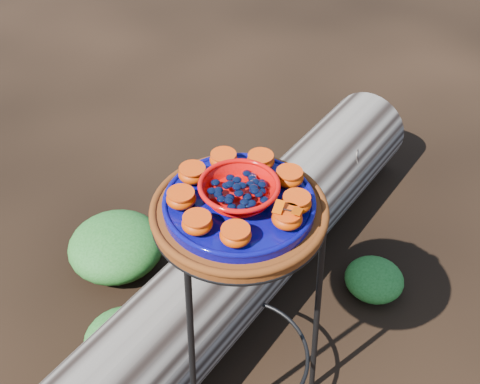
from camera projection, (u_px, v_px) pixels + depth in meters
name	position (u px, v px, depth m)	size (l,w,h in m)	color
ground	(239.00, 383.00, 1.84)	(60.00, 60.00, 0.00)	black
plant_stand	(239.00, 312.00, 1.61)	(0.44, 0.44, 0.70)	black
terracotta_saucer	(239.00, 213.00, 1.37)	(0.40, 0.40, 0.03)	#5D240C
cobalt_plate	(239.00, 204.00, 1.35)	(0.34, 0.34, 0.02)	#000040
red_bowl	(239.00, 192.00, 1.33)	(0.17, 0.17, 0.05)	red
glass_gems	(239.00, 180.00, 1.31)	(0.13, 0.13, 0.02)	black
orange_half_0	(287.00, 218.00, 1.27)	(0.07, 0.07, 0.04)	#B02301
orange_half_1	(296.00, 203.00, 1.31)	(0.07, 0.07, 0.04)	#B02301
orange_half_2	(289.00, 177.00, 1.38)	(0.07, 0.07, 0.04)	#B02301
orange_half_3	(261.00, 161.00, 1.42)	(0.07, 0.07, 0.04)	#B02301
orange_half_4	(224.00, 160.00, 1.43)	(0.07, 0.07, 0.04)	#B02301
orange_half_5	(193.00, 174.00, 1.39)	(0.07, 0.07, 0.04)	#B02301
orange_half_6	(181.00, 199.00, 1.32)	(0.07, 0.07, 0.04)	#B02301
orange_half_7	(197.00, 223.00, 1.26)	(0.07, 0.07, 0.04)	#B02301
orange_half_8	(236.00, 235.00, 1.24)	(0.07, 0.07, 0.04)	#B02301
butterfly	(288.00, 210.00, 1.26)	(0.07, 0.05, 0.01)	#D24300
driftwood_log	(258.00, 242.00, 2.07)	(1.71, 0.45, 0.32)	black
foliage_left	(123.00, 339.00, 1.89)	(0.25, 0.25, 0.12)	#185116
foliage_right	(374.00, 279.00, 2.09)	(0.21, 0.21, 0.10)	#185116
foliage_back	(116.00, 245.00, 2.17)	(0.34, 0.34, 0.17)	#185116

